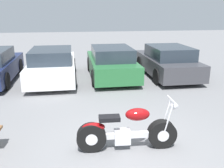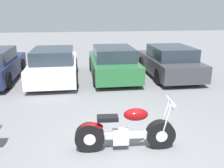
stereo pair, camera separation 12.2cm
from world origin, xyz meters
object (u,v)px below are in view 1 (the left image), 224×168
parked_car_green (111,63)px  parked_car_dark_grey (167,62)px  motorcycle (126,131)px  parked_car_white (52,65)px

parked_car_green → parked_car_dark_grey: bearing=-3.4°
motorcycle → parked_car_dark_grey: (3.11, 5.81, 0.24)m
motorcycle → parked_car_green: size_ratio=0.51×
parked_car_white → parked_car_green: size_ratio=1.00×
motorcycle → parked_car_dark_grey: 6.59m
parked_car_green → parked_car_dark_grey: (2.52, -0.15, 0.00)m
motorcycle → parked_car_green: parked_car_green is taller
parked_car_white → parked_car_green: (2.52, 0.12, 0.00)m
parked_car_white → parked_car_green: same height
parked_car_white → parked_car_green: bearing=2.7°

